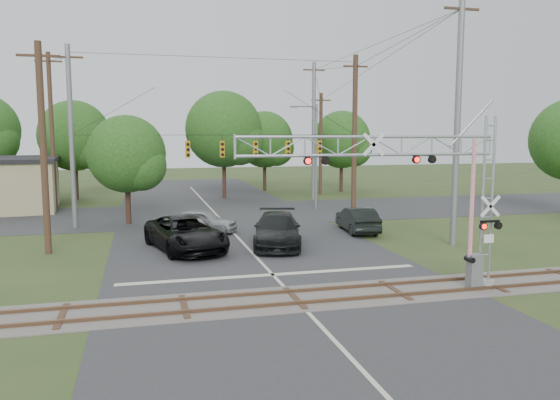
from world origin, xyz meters
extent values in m
plane|color=#2A401D|center=(0.00, 0.00, 0.00)|extent=(160.00, 160.00, 0.00)
cube|color=#2C2D2F|center=(0.00, 10.00, 0.01)|extent=(14.00, 90.00, 0.02)
cube|color=#2C2D2F|center=(0.00, 24.00, 0.01)|extent=(90.00, 12.00, 0.02)
cube|color=#514A46|center=(0.00, 2.00, 0.02)|extent=(90.00, 3.20, 0.05)
cube|color=brown|center=(0.00, 1.28, 0.09)|extent=(90.00, 0.12, 0.14)
cube|color=brown|center=(0.00, 2.72, 0.09)|extent=(90.00, 0.12, 0.14)
cylinder|color=gray|center=(7.64, 1.70, 0.14)|extent=(0.84, 0.84, 0.28)
cube|color=silver|center=(7.59, 1.42, 2.00)|extent=(0.42, 0.03, 0.33)
cube|color=slate|center=(7.08, 1.51, 0.70)|extent=(0.51, 0.42, 1.39)
cube|color=red|center=(6.85, 1.51, 3.53)|extent=(0.13, 0.08, 4.65)
cylinder|color=gray|center=(-9.50, 20.00, 5.75)|extent=(0.32, 0.32, 11.50)
cylinder|color=#3C2C1C|center=(9.50, 20.00, 5.75)|extent=(0.36, 0.36, 11.50)
cylinder|color=black|center=(0.00, 20.00, 5.92)|extent=(19.00, 0.03, 0.03)
cube|color=#C3840D|center=(-6.86, 20.00, 4.97)|extent=(0.30, 0.30, 1.10)
cube|color=#C3840D|center=(-4.57, 20.00, 4.97)|extent=(0.30, 0.30, 1.10)
cube|color=#C3840D|center=(-2.29, 20.00, 4.97)|extent=(0.30, 0.30, 1.10)
cube|color=#C3840D|center=(0.00, 20.00, 4.97)|extent=(0.30, 0.30, 1.10)
cube|color=#C3840D|center=(2.29, 20.00, 4.97)|extent=(0.30, 0.30, 1.10)
cube|color=#C3840D|center=(4.57, 20.00, 4.97)|extent=(0.30, 0.30, 1.10)
cube|color=#C3840D|center=(6.86, 20.00, 4.97)|extent=(0.30, 0.30, 1.10)
imported|color=black|center=(-3.18, 11.51, 0.88)|extent=(4.42, 6.89, 1.77)
imported|color=black|center=(1.67, 11.40, 0.87)|extent=(3.82, 6.42, 1.74)
imported|color=gray|center=(-1.78, 16.35, 0.72)|extent=(4.55, 3.31, 1.44)
imported|color=black|center=(7.47, 14.27, 0.77)|extent=(2.07, 4.79, 1.53)
cylinder|color=gray|center=(8.14, 24.57, 4.15)|extent=(0.18, 0.18, 8.30)
cylinder|color=gray|center=(7.22, 24.57, 8.11)|extent=(1.84, 0.11, 0.11)
cube|color=slate|center=(6.30, 24.57, 8.07)|extent=(0.55, 0.23, 0.14)
cylinder|color=#3C2C1C|center=(-11.96, 29.14, 6.11)|extent=(0.34, 0.34, 12.21)
cube|color=#3C2C1C|center=(-11.96, 29.14, 11.51)|extent=(2.00, 0.12, 0.12)
cylinder|color=gray|center=(9.88, 30.72, 6.17)|extent=(0.34, 0.34, 12.34)
cube|color=#3C2C1C|center=(9.88, 30.72, 11.64)|extent=(2.00, 0.12, 0.12)
cylinder|color=#3C2C1C|center=(-9.97, 12.45, 5.23)|extent=(0.34, 0.34, 10.46)
cube|color=#3C2C1C|center=(-9.97, 12.45, 9.76)|extent=(2.00, 0.12, 0.12)
cylinder|color=gray|center=(10.98, 9.29, 6.56)|extent=(0.34, 0.34, 13.11)
cube|color=#3C2C1C|center=(10.98, 9.29, 12.41)|extent=(2.00, 0.12, 0.12)
cylinder|color=#3C2C1C|center=(11.90, 34.71, 4.97)|extent=(0.34, 0.34, 9.94)
cube|color=#3C2C1C|center=(11.90, 34.71, 9.24)|extent=(2.00, 0.12, 0.12)
cylinder|color=#362218|center=(-11.11, 36.13, 2.06)|extent=(0.36, 0.36, 4.13)
sphere|color=#1E4413|center=(-11.11, 36.13, 5.81)|extent=(6.38, 6.38, 6.38)
cylinder|color=#362218|center=(-6.23, 20.87, 1.66)|extent=(0.36, 0.36, 3.32)
sphere|color=#1E4413|center=(-6.23, 20.87, 4.67)|extent=(5.12, 5.12, 5.12)
cylinder|color=#362218|center=(2.14, 33.63, 2.27)|extent=(0.36, 0.36, 4.54)
sphere|color=#1E4413|center=(2.14, 33.63, 6.39)|extent=(7.01, 7.01, 7.01)
cylinder|color=#362218|center=(7.31, 39.51, 1.91)|extent=(0.36, 0.36, 3.82)
sphere|color=#1E4413|center=(7.31, 39.51, 5.39)|extent=(5.91, 5.91, 5.91)
cylinder|color=#362218|center=(14.81, 36.59, 1.91)|extent=(0.36, 0.36, 3.83)
sphere|color=#1E4413|center=(14.81, 36.59, 5.39)|extent=(5.91, 5.91, 5.91)
camera|label=1|loc=(-5.30, -16.60, 6.02)|focal=35.00mm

